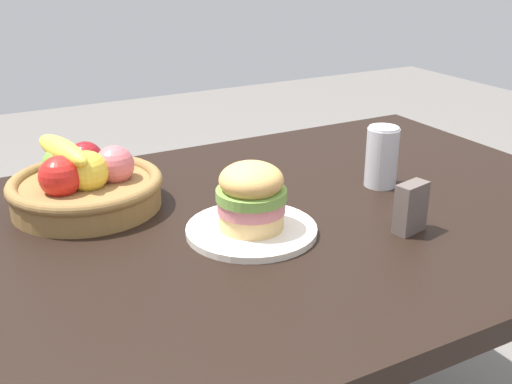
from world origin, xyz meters
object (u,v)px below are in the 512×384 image
soda_can (382,157)px  napkin_holder (411,208)px  sandwich (251,196)px  fruit_basket (84,183)px  plate (251,230)px

soda_can → napkin_holder: bearing=-115.9°
sandwich → fruit_basket: (-0.22, 0.25, -0.02)m
plate → napkin_holder: size_ratio=2.54×
sandwich → fruit_basket: 0.34m
napkin_holder → soda_can: bearing=51.9°
plate → fruit_basket: size_ratio=0.79×
soda_can → sandwich: bearing=-168.0°
sandwich → napkin_holder: (0.25, -0.13, -0.03)m
plate → fruit_basket: bearing=131.3°
sandwich → soda_can: 0.35m
plate → sandwich: 0.06m
soda_can → napkin_holder: (-0.10, -0.20, -0.02)m
plate → napkin_holder: 0.28m
plate → sandwich: (0.00, 0.00, 0.06)m
soda_can → napkin_holder: 0.22m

